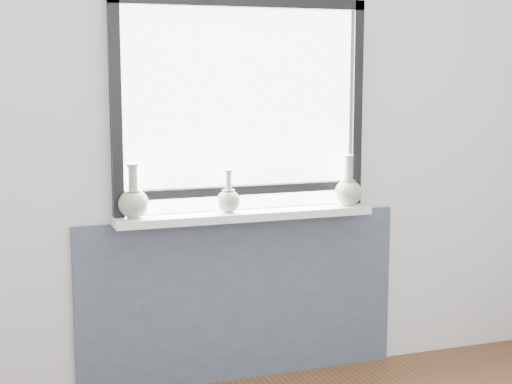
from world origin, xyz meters
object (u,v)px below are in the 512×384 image
object	(u,v)px
vase_a	(134,201)
vase_c	(348,190)
vase_b	(228,199)
windowsill	(245,215)

from	to	relation	value
vase_a	vase_c	xyz separation A→B (m)	(1.12, -0.01, 0.00)
vase_a	vase_b	distance (m)	0.47
windowsill	vase_a	distance (m)	0.57
vase_b	vase_c	size ratio (longest dim) A/B	0.80
vase_b	vase_c	bearing A→B (deg)	-0.83
vase_c	windowsill	bearing A→B (deg)	178.83
vase_a	vase_b	world-z (taller)	vase_a
vase_c	vase_a	bearing A→B (deg)	179.46
windowsill	vase_c	xyz separation A→B (m)	(0.56, -0.01, 0.10)
vase_a	vase_c	size ratio (longest dim) A/B	0.98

